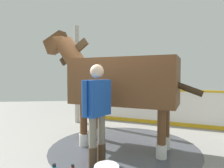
% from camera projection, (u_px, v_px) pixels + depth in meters
% --- Properties ---
extents(ground_plane, '(16.00, 16.00, 0.02)m').
position_uv_depth(ground_plane, '(107.00, 149.00, 4.28)').
color(ground_plane, gray).
extents(wet_patch, '(3.20, 3.20, 0.00)m').
position_uv_depth(wet_patch, '(124.00, 147.00, 4.34)').
color(wet_patch, '#42444C').
rests_on(wet_patch, ground).
extents(barrier_wall, '(4.81, 2.76, 1.13)m').
position_uv_depth(barrier_wall, '(148.00, 107.00, 6.48)').
color(barrier_wall, white).
rests_on(barrier_wall, ground).
extents(roof_post_near, '(0.16, 0.16, 3.17)m').
position_uv_depth(roof_post_near, '(77.00, 75.00, 6.55)').
color(roof_post_near, '#B7B2A8').
rests_on(roof_post_near, ground).
extents(horse, '(3.29, 2.12, 2.64)m').
position_uv_depth(horse, '(118.00, 81.00, 4.32)').
color(horse, brown).
rests_on(horse, ground).
extents(handler, '(0.51, 0.54, 1.75)m').
position_uv_depth(handler, '(97.00, 107.00, 3.43)').
color(handler, '#47331E').
rests_on(handler, ground).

